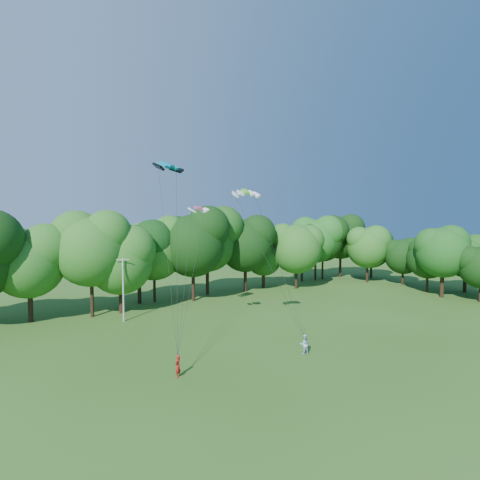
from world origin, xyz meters
TOP-DOWN VIEW (x-y plane):
  - ground at (0.00, 0.00)m, footprint 160.00×160.00m
  - utility_pole at (-3.74, 29.05)m, footprint 1.37×0.59m
  - kite_flyer_left at (-4.71, 12.02)m, footprint 0.71×0.67m
  - kite_flyer_right at (6.26, 10.41)m, footprint 1.00×0.89m
  - kite_teal at (-1.21, 21.96)m, footprint 3.40×2.50m
  - kite_green at (3.90, 15.93)m, footprint 2.66×1.63m
  - kite_pink at (0.75, 19.32)m, footprint 2.00×1.14m
  - tree_back_center at (0.65, 36.84)m, footprint 8.38×8.38m
  - tree_back_east at (34.56, 37.73)m, footprint 8.82×8.82m
  - tree_flank_east at (39.08, 16.36)m, footprint 8.08×8.08m

SIDE VIEW (x-z plane):
  - ground at x=0.00m, z-range 0.00..0.00m
  - kite_flyer_left at x=-4.71m, z-range 0.00..1.64m
  - kite_flyer_right at x=6.26m, z-range 0.00..1.68m
  - utility_pole at x=-3.74m, z-range 0.13..7.31m
  - tree_flank_east at x=39.08m, z-range 1.46..13.21m
  - tree_back_center at x=0.65m, z-range 1.52..13.71m
  - tree_back_east at x=34.56m, z-range 1.59..14.42m
  - kite_pink at x=0.75m, z-range 12.44..12.78m
  - kite_green at x=3.90m, z-range 13.78..14.36m
  - kite_teal at x=-1.21m, z-range 16.53..17.23m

